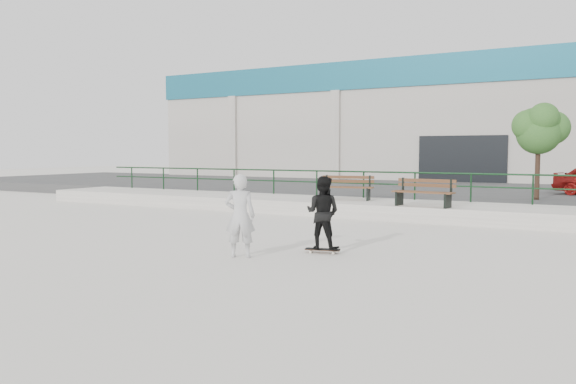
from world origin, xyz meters
The scene contains 11 objects.
ground centered at (0.00, 0.00, 0.00)m, with size 120.00×120.00×0.00m, color silver.
ledge centered at (0.00, 9.50, 0.25)m, with size 30.00×3.00×0.50m, color #BAB2A9.
parking_strip centered at (0.00, 18.00, 0.25)m, with size 60.00×14.00×0.50m, color #3C3C3C.
railing centered at (0.00, 10.80, 1.24)m, with size 28.00×0.06×1.03m.
commercial_building centered at (0.00, 31.99, 4.58)m, with size 44.20×16.33×8.00m.
bench_left centered at (-1.21, 9.65, 0.95)m, with size 2.02×0.92×0.90m.
bench_right centered at (1.96, 8.47, 0.95)m, with size 2.02×0.80×0.91m.
tree centered at (4.97, 13.00, 3.14)m, with size 1.98×1.76×3.52m.
skateboard centered at (1.47, 1.84, 0.07)m, with size 0.81×0.38×0.09m.
standing_skater centered at (1.47, 1.84, 0.91)m, with size 0.80×0.62×1.64m, color black.
seated_skater centered at (0.13, 0.51, 0.90)m, with size 0.66×0.43×1.80m, color silver.
Camera 1 is at (6.78, -9.49, 2.28)m, focal length 35.00 mm.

